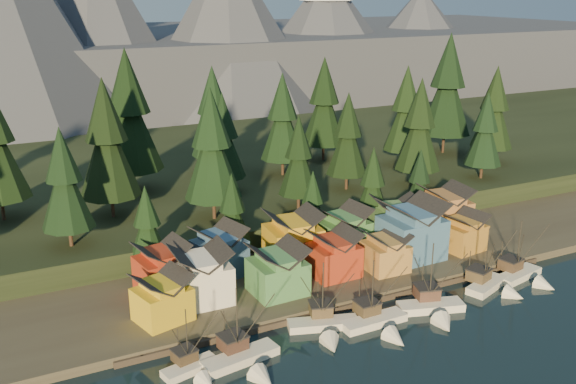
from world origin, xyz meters
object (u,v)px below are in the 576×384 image
boat_1 (245,352)px  boat_6 (525,268)px  house_front_1 (201,274)px  house_front_0 (162,296)px  boat_4 (434,300)px  house_back_0 (162,266)px  boat_0 (193,361)px  boat_5 (493,277)px  boat_3 (379,316)px  boat_2 (325,319)px  house_back_1 (219,250)px

boat_1 → boat_6: bearing=-5.6°
house_front_1 → boat_1: bearing=-89.0°
boat_1 → house_front_0: boat_1 is taller
boat_4 → house_back_0: 44.94m
house_front_1 → boat_0: bearing=-111.4°
boat_4 → house_front_1: size_ratio=1.38×
boat_5 → boat_6: (8.08, 0.60, -0.14)m
boat_3 → boat_0: bearing=177.2°
boat_1 → boat_5: boat_1 is taller
house_front_1 → boat_2: bearing=-45.1°
boat_2 → house_back_0: bearing=149.3°
boat_5 → house_back_1: bearing=129.4°
boat_2 → boat_5: bearing=15.9°
boat_1 → house_back_0: boat_1 is taller
boat_6 → house_front_1: boat_6 is taller
boat_6 → house_front_0: (-62.94, 12.26, 3.16)m
boat_1 → house_back_0: (-4.53, 24.59, 3.82)m
boat_4 → boat_6: size_ratio=1.05×
boat_3 → house_back_0: 36.48m
house_front_0 → house_front_1: house_front_1 is taller
house_front_1 → house_back_0: size_ratio=1.02×
boat_4 → house_front_0: size_ratio=1.39×
boat_4 → house_front_1: boat_4 is taller
boat_0 → boat_1: boat_1 is taller
house_front_0 → house_front_1: (7.39, 3.27, 0.86)m
boat_1 → boat_3: boat_1 is taller
boat_6 → house_back_1: (-49.30, 23.72, 3.84)m
boat_4 → boat_1: bearing=-162.7°
boat_6 → house_front_1: (-55.55, 15.53, 4.02)m
house_back_1 → boat_1: bearing=-117.3°
boat_6 → house_front_0: 64.21m
boat_6 → house_front_1: 57.82m
house_front_0 → boat_2: bearing=-43.4°
boat_2 → house_front_0: bearing=168.6°
boat_3 → boat_5: size_ratio=0.98×
boat_3 → house_front_0: (-29.76, 14.82, 3.34)m
boat_0 → boat_2: 21.76m
boat_1 → house_front_0: bearing=106.9°
boat_0 → boat_3: size_ratio=0.86×
boat_3 → house_back_1: (-16.12, 26.28, 4.02)m
boat_1 → boat_5: bearing=-5.8°
boat_1 → boat_0: bearing=160.5°
boat_6 → boat_5: bearing=172.4°
boat_2 → boat_5: (33.01, -0.87, 0.36)m
house_front_0 → house_back_0: bearing=59.1°
house_back_0 → house_back_1: (10.92, 2.10, 0.12)m
house_front_1 → house_back_1: bearing=54.1°
boat_5 → boat_6: 8.10m
boat_0 → house_front_1: size_ratio=1.12×
boat_0 → house_back_1: bearing=49.5°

